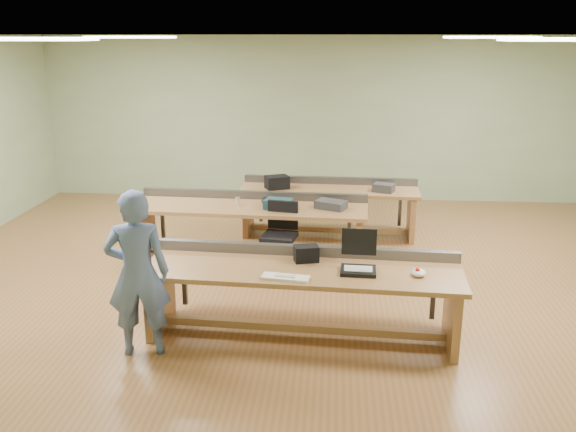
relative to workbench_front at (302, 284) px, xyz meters
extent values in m
plane|color=#975D39|center=(-0.12, 1.53, -0.56)|extent=(10.00, 10.00, 0.00)
plane|color=silver|center=(-0.12, 1.53, 2.44)|extent=(10.00, 10.00, 0.00)
cube|color=#A1B488|center=(-0.12, 5.53, 0.94)|extent=(10.00, 0.04, 3.00)
cube|color=#A1B488|center=(-0.12, -2.47, 0.94)|extent=(10.00, 0.04, 3.00)
cube|color=white|center=(-2.62, 0.03, 2.41)|extent=(1.20, 0.50, 0.03)
cube|color=white|center=(-2.62, 3.03, 2.41)|extent=(1.20, 0.50, 0.03)
cube|color=white|center=(2.38, 0.03, 2.41)|extent=(1.20, 0.50, 0.03)
cube|color=white|center=(2.38, 3.03, 2.41)|extent=(1.20, 0.50, 0.03)
cube|color=#AE7A49|center=(0.00, -0.04, 0.16)|extent=(3.26, 1.04, 0.05)
cube|color=#AE7A49|center=(-1.51, 0.04, -0.21)|extent=(0.12, 0.76, 0.70)
cube|color=#AE7A49|center=(1.50, -0.12, -0.21)|extent=(0.12, 0.76, 0.70)
cube|color=#AE7A49|center=(0.00, -0.04, -0.46)|extent=(2.92, 0.26, 0.08)
cube|color=#525459|center=(0.02, 0.35, 0.24)|extent=(3.21, 0.26, 0.11)
cube|color=#AE7A49|center=(-0.86, 2.23, 0.16)|extent=(3.29, 1.03, 0.05)
cube|color=#AE7A49|center=(-2.38, 2.30, -0.21)|extent=(0.12, 0.77, 0.70)
cube|color=#AE7A49|center=(0.66, 2.15, -0.21)|extent=(0.12, 0.77, 0.70)
cube|color=#AE7A49|center=(-0.86, 2.23, -0.46)|extent=(2.95, 0.25, 0.08)
cube|color=#525459|center=(-0.84, 2.62, 0.24)|extent=(3.25, 0.24, 0.11)
cube|color=#AE7A49|center=(0.23, 3.28, 0.16)|extent=(2.73, 0.81, 0.05)
cube|color=#AE7A49|center=(-1.03, 3.32, -0.21)|extent=(0.10, 0.63, 0.70)
cube|color=#AE7A49|center=(1.49, 3.24, -0.21)|extent=(0.10, 0.63, 0.70)
cube|color=#AE7A49|center=(0.23, 3.28, -0.46)|extent=(2.41, 0.18, 0.08)
cube|color=#525459|center=(0.24, 3.60, 0.24)|extent=(2.71, 0.17, 0.11)
imported|color=slate|center=(-1.54, -0.49, 0.27)|extent=(0.67, 0.51, 1.66)
cube|color=black|center=(0.56, -0.10, 0.20)|extent=(0.36, 0.30, 0.04)
cube|color=black|center=(0.57, 0.04, 0.46)|extent=(0.35, 0.03, 0.27)
cube|color=white|center=(-0.15, -0.32, 0.20)|extent=(0.48, 0.22, 0.03)
ellipsoid|color=white|center=(1.15, -0.14, 0.22)|extent=(0.19, 0.20, 0.07)
cube|color=black|center=(0.03, 0.17, 0.27)|extent=(0.28, 0.22, 0.17)
cylinder|color=black|center=(-0.40, 1.78, -0.34)|extent=(0.06, 0.06, 0.45)
cube|color=black|center=(-0.40, 1.78, -0.10)|extent=(0.49, 0.49, 0.06)
cube|color=black|center=(-0.37, 1.98, 0.14)|extent=(0.41, 0.12, 0.38)
cylinder|color=black|center=(-0.40, 1.78, -0.53)|extent=(0.56, 0.56, 0.06)
cube|color=#163C49|center=(-0.44, 2.14, 0.25)|extent=(0.40, 0.34, 0.12)
cube|color=#313234|center=(0.27, 2.19, 0.24)|extent=(0.46, 0.39, 0.11)
imported|color=#313234|center=(-0.64, 2.31, 0.23)|extent=(0.12, 0.12, 0.10)
cylinder|color=silver|center=(-1.01, 2.24, 0.24)|extent=(0.07, 0.07, 0.12)
cube|color=black|center=(-0.56, 3.24, 0.28)|extent=(0.41, 0.36, 0.19)
cube|color=#313234|center=(1.05, 3.17, 0.25)|extent=(0.36, 0.31, 0.12)
camera|label=1|loc=(0.30, -5.75, 2.46)|focal=38.00mm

